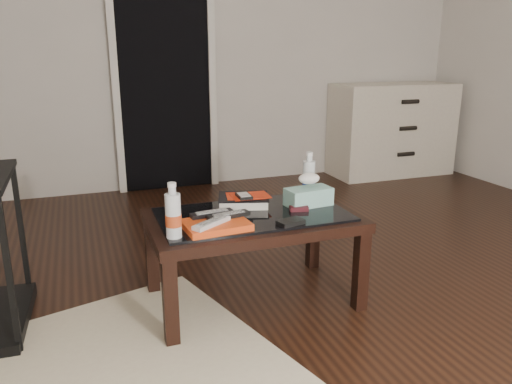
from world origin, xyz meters
TOP-DOWN VIEW (x-y plane):
  - ground at (0.00, 0.00)m, footprint 5.00×5.00m
  - doorway at (-0.40, 2.47)m, footprint 0.90×0.08m
  - coffee_table at (-0.40, 0.19)m, footprint 1.00×0.60m
  - dresser at (1.80, 2.23)m, footprint 1.20×0.54m
  - magazines at (-0.62, 0.05)m, footprint 0.30×0.23m
  - remote_silver at (-0.65, 0.01)m, footprint 0.19×0.15m
  - remote_black_front at (-0.55, 0.09)m, footprint 0.21×0.09m
  - remote_black_back at (-0.61, 0.14)m, footprint 0.20×0.07m
  - textbook at (-0.40, 0.33)m, footprint 0.30×0.27m
  - dvd_mailers at (-0.39, 0.33)m, footprint 0.21×0.17m
  - ipod at (-0.41, 0.29)m, footprint 0.07×0.11m
  - flip_phone at (-0.17, 0.15)m, footprint 0.10×0.07m
  - wallet at (-0.29, -0.02)m, footprint 0.13×0.10m
  - water_bottle_left at (-0.81, 0.00)m, footprint 0.08×0.08m
  - water_bottle_right at (-0.01, 0.38)m, footprint 0.07×0.07m
  - tissue_box at (-0.09, 0.22)m, footprint 0.24×0.15m

SIDE VIEW (x-z plane):
  - ground at x=0.00m, z-range 0.00..0.00m
  - coffee_table at x=-0.40m, z-range 0.17..0.63m
  - dresser at x=1.80m, z-range 0.00..0.90m
  - wallet at x=-0.29m, z-range 0.46..0.48m
  - flip_phone at x=-0.17m, z-range 0.46..0.48m
  - magazines at x=-0.62m, z-range 0.46..0.49m
  - textbook at x=-0.40m, z-range 0.46..0.51m
  - remote_silver at x=-0.65m, z-range 0.49..0.51m
  - remote_black_front at x=-0.55m, z-range 0.49..0.51m
  - remote_black_back at x=-0.61m, z-range 0.49..0.51m
  - tissue_box at x=-0.09m, z-range 0.46..0.55m
  - dvd_mailers at x=-0.39m, z-range 0.51..0.51m
  - ipod at x=-0.41m, z-range 0.51..0.53m
  - water_bottle_left at x=-0.81m, z-range 0.46..0.70m
  - water_bottle_right at x=-0.01m, z-range 0.46..0.70m
  - doorway at x=-0.40m, z-range -0.01..2.06m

